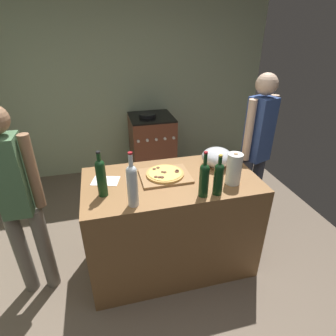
{
  "coord_description": "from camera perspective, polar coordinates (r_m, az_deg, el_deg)",
  "views": [
    {
      "loc": [
        -0.29,
        -1.12,
        2.0
      ],
      "look_at": [
        0.2,
        0.82,
        0.94
      ],
      "focal_mm": 29.2,
      "sensor_mm": 36.0,
      "label": 1
    }
  ],
  "objects": [
    {
      "name": "recipe_sheet",
      "position": [
        2.23,
        -12.91,
        -2.62
      ],
      "size": [
        0.24,
        0.2,
        0.0
      ],
      "primitive_type": "cube",
      "rotation": [
        0.0,
        0.0,
        -0.29
      ],
      "color": "white",
      "rests_on": "counter"
    },
    {
      "name": "cutting_board",
      "position": [
        2.23,
        -0.63,
        -1.65
      ],
      "size": [
        0.4,
        0.32,
        0.02
      ],
      "primitive_type": "cube",
      "color": "#9E7247",
      "rests_on": "counter"
    },
    {
      "name": "kitchen_wall_rear",
      "position": [
        3.98,
        -10.24,
        17.29
      ],
      "size": [
        4.19,
        0.1,
        2.6
      ],
      "primitive_type": "cube",
      "color": "#99A889",
      "rests_on": "ground_plane"
    },
    {
      "name": "person_in_red",
      "position": [
        2.82,
        17.99,
        4.18
      ],
      "size": [
        0.35,
        0.26,
        1.63
      ],
      "color": "#383D4C",
      "rests_on": "ground_plane"
    },
    {
      "name": "stove",
      "position": [
        3.89,
        -3.35,
        4.38
      ],
      "size": [
        0.58,
        0.62,
        0.95
      ],
      "color": "brown",
      "rests_on": "ground_plane"
    },
    {
      "name": "ground_plane",
      "position": [
        3.21,
        -5.96,
        -11.1
      ],
      "size": [
        4.19,
        3.34,
        0.02
      ],
      "primitive_type": "cube",
      "color": "#6B5B4C"
    },
    {
      "name": "mixing_bowl",
      "position": [
        2.41,
        10.21,
        2.25
      ],
      "size": [
        0.27,
        0.27,
        0.16
      ],
      "color": "#B2B2B7",
      "rests_on": "counter"
    },
    {
      "name": "wine_bottle_amber",
      "position": [
        1.83,
        -7.47,
        -3.24
      ],
      "size": [
        0.07,
        0.07,
        0.4
      ],
      "color": "silver",
      "rests_on": "counter"
    },
    {
      "name": "wine_bottle_green",
      "position": [
        1.98,
        10.49,
        -1.9
      ],
      "size": [
        0.07,
        0.07,
        0.31
      ],
      "color": "#143819",
      "rests_on": "counter"
    },
    {
      "name": "paper_towel_roll",
      "position": [
        2.15,
        13.6,
        -0.17
      ],
      "size": [
        0.12,
        0.12,
        0.25
      ],
      "color": "white",
      "rests_on": "counter"
    },
    {
      "name": "wine_bottle_dark",
      "position": [
        1.98,
        -13.78,
        -1.65
      ],
      "size": [
        0.07,
        0.07,
        0.35
      ],
      "color": "#143819",
      "rests_on": "counter"
    },
    {
      "name": "pizza",
      "position": [
        2.22,
        -0.63,
        -1.18
      ],
      "size": [
        0.31,
        0.31,
        0.03
      ],
      "color": "tan",
      "rests_on": "cutting_board"
    },
    {
      "name": "person_in_stripes",
      "position": [
        2.24,
        -28.88,
        -5.72
      ],
      "size": [
        0.36,
        0.2,
        1.57
      ],
      "color": "slate",
      "rests_on": "ground_plane"
    },
    {
      "name": "wine_bottle_clear",
      "position": [
        1.94,
        7.54,
        -2.12
      ],
      "size": [
        0.07,
        0.07,
        0.35
      ],
      "color": "#143819",
      "rests_on": "counter"
    },
    {
      "name": "counter",
      "position": [
        2.46,
        0.58,
        -11.38
      ],
      "size": [
        1.41,
        0.75,
        0.89
      ],
      "primitive_type": "cube",
      "color": "olive",
      "rests_on": "ground_plane"
    }
  ]
}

